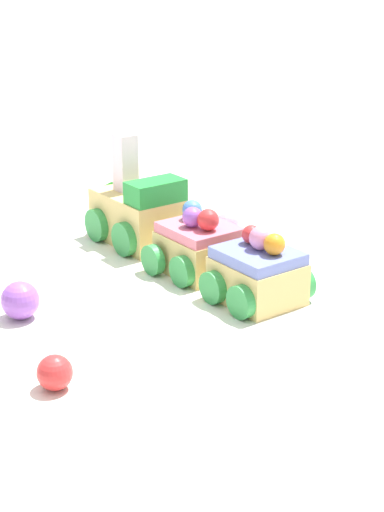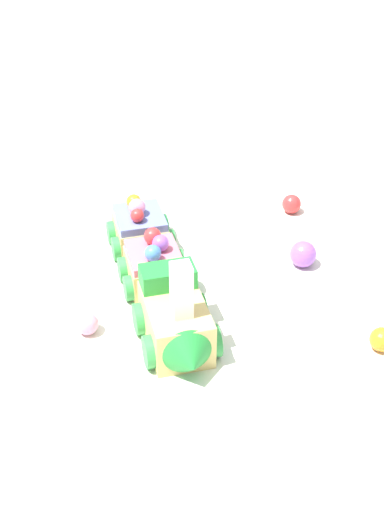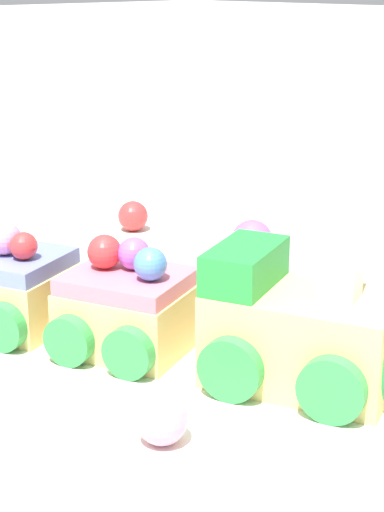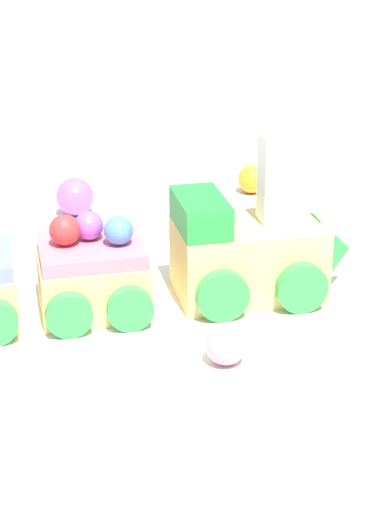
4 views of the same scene
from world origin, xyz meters
name	(u,v)px [view 2 (image 2 of 4)]	position (x,y,z in m)	size (l,w,h in m)	color
ground_plane	(191,305)	(0.00, 0.00, 0.00)	(10.00, 10.00, 0.00)	#B2B2B7
display_board	(191,300)	(0.00, 0.00, 0.01)	(0.82, 0.48, 0.01)	white
cake_train_locomotive	(177,324)	(0.08, -0.01, 0.04)	(0.12, 0.09, 0.10)	#E5C675
cake_car_strawberry	(154,267)	(-0.02, -0.04, 0.04)	(0.08, 0.09, 0.06)	#E5C675
cake_car_blueberry	(140,230)	(-0.09, -0.07, 0.04)	(0.08, 0.09, 0.06)	#E5C675
gumball_orange	(382,339)	(0.07, 0.19, 0.02)	(0.02, 0.02, 0.02)	orange
gumball_pink	(87,324)	(0.07, -0.10, 0.02)	(0.02, 0.02, 0.02)	pink
gumball_purple	(303,254)	(-0.07, 0.12, 0.03)	(0.03, 0.03, 0.03)	#9956C6
gumball_red	(292,204)	(-0.18, 0.11, 0.02)	(0.02, 0.02, 0.02)	red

